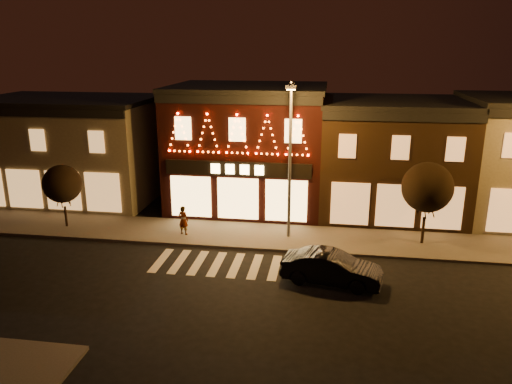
# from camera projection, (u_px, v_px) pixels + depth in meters

# --- Properties ---
(ground) EXTENTS (120.00, 120.00, 0.00)m
(ground) POSITION_uv_depth(u_px,v_px,m) (196.00, 302.00, 21.69)
(ground) COLOR black
(ground) RESTS_ON ground
(sidewalk_far) EXTENTS (44.00, 4.00, 0.15)m
(sidewalk_far) POSITION_uv_depth(u_px,v_px,m) (266.00, 236.00, 28.95)
(sidewalk_far) COLOR #47423D
(sidewalk_far) RESTS_ON ground
(building_left) EXTENTS (12.20, 8.28, 7.30)m
(building_left) POSITION_uv_depth(u_px,v_px,m) (72.00, 148.00, 35.77)
(building_left) COLOR #69604B
(building_left) RESTS_ON ground
(building_pulp) EXTENTS (10.20, 8.34, 8.30)m
(building_pulp) POSITION_uv_depth(u_px,v_px,m) (249.00, 147.00, 33.74)
(building_pulp) COLOR black
(building_pulp) RESTS_ON ground
(building_right_a) EXTENTS (9.20, 8.28, 7.50)m
(building_right_a) POSITION_uv_depth(u_px,v_px,m) (391.00, 157.00, 32.49)
(building_right_a) COLOR #362313
(building_right_a) RESTS_ON ground
(streetlamp_mid) EXTENTS (0.57, 2.03, 8.84)m
(streetlamp_mid) POSITION_uv_depth(u_px,v_px,m) (290.00, 150.00, 27.04)
(streetlamp_mid) COLOR #59595E
(streetlamp_mid) RESTS_ON sidewalk_far
(tree_left) EXTENTS (2.30, 2.30, 3.84)m
(tree_left) POSITION_uv_depth(u_px,v_px,m) (62.00, 184.00, 29.64)
(tree_left) COLOR black
(tree_left) RESTS_ON sidewalk_far
(tree_right) EXTENTS (2.77, 2.77, 4.63)m
(tree_right) POSITION_uv_depth(u_px,v_px,m) (427.00, 187.00, 26.91)
(tree_right) COLOR black
(tree_right) RESTS_ON sidewalk_far
(dark_sedan) EXTENTS (4.88, 2.45, 1.54)m
(dark_sedan) POSITION_uv_depth(u_px,v_px,m) (332.00, 268.00, 23.23)
(dark_sedan) COLOR black
(dark_sedan) RESTS_ON ground
(pedestrian) EXTENTS (0.72, 0.58, 1.74)m
(pedestrian) POSITION_uv_depth(u_px,v_px,m) (183.00, 220.00, 28.84)
(pedestrian) COLOR gray
(pedestrian) RESTS_ON sidewalk_far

